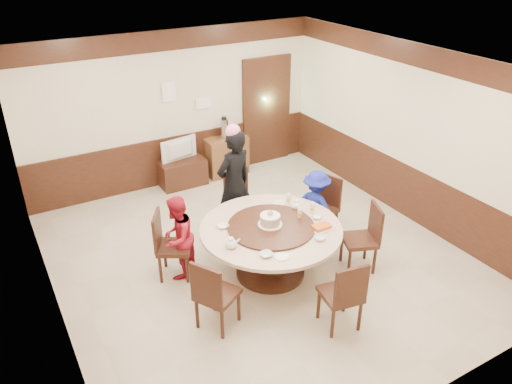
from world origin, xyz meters
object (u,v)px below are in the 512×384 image
side_cabinet (227,156)px  birthday_cake (270,220)px  person_standing (234,184)px  thermos (224,129)px  television (181,150)px  person_red (177,238)px  person_blue (316,206)px  tv_stand (183,173)px  banquet_table (271,241)px  shrimp_platter (321,227)px

side_cabinet → birthday_cake: bearing=-106.7°
person_standing → thermos: bearing=-126.6°
person_standing → television: 2.00m
person_red → person_blue: size_ratio=1.05×
thermos → person_standing: bearing=-112.9°
person_red → television: person_red is taller
birthday_cake → tv_stand: 3.20m
tv_stand → side_cabinet: size_ratio=1.06×
birthday_cake → person_red: bearing=151.7°
person_standing → tv_stand: 2.08m
thermos → banquet_table: bearing=-106.1°
person_standing → television: size_ratio=2.41×
shrimp_platter → television: size_ratio=0.42×
shrimp_platter → side_cabinet: shrimp_platter is taller
person_standing → birthday_cake: person_standing is taller
banquet_table → shrimp_platter: (0.55, -0.38, 0.24)m
person_standing → shrimp_platter: bearing=93.8°
person_standing → side_cabinet: size_ratio=2.16×
tv_stand → television: television is taller
shrimp_platter → thermos: (0.37, 3.57, 0.16)m
person_red → shrimp_platter: 1.93m
person_red → person_blue: bearing=130.7°
birthday_cake → television: bearing=89.8°
shrimp_platter → tv_stand: bearing=98.7°
birthday_cake → television: 3.14m
shrimp_platter → tv_stand: size_ratio=0.35×
birthday_cake → banquet_table: bearing=-85.7°
side_cabinet → thermos: 0.57m
person_blue → thermos: 2.79m
person_standing → shrimp_platter: person_standing is taller
person_standing → tv_stand: (-0.05, 1.99, -0.62)m
tv_stand → thermos: thermos is taller
tv_stand → thermos: size_ratio=2.24×
person_blue → tv_stand: (-1.05, 2.73, -0.32)m
person_blue → television: 2.93m
person_standing → tv_stand: person_standing is taller
person_standing → birthday_cake: 1.15m
person_red → side_cabinet: person_red is taller
side_cabinet → tv_stand: bearing=-178.2°
shrimp_platter → person_standing: bearing=107.5°
banquet_table → television: television is taller
banquet_table → shrimp_platter: shrimp_platter is taller
television → side_cabinet: television is taller
banquet_table → birthday_cake: (-0.00, 0.02, 0.32)m
birthday_cake → side_cabinet: 3.34m
person_standing → tv_stand: size_ratio=2.04×
birthday_cake → side_cabinet: size_ratio=0.41×
banquet_table → birthday_cake: 0.32m
tv_stand → side_cabinet: bearing=1.8°
person_standing → shrimp_platter: size_ratio=5.77×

